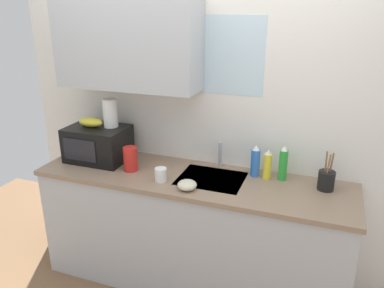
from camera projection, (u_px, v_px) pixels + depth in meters
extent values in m
cube|color=white|center=(208.00, 117.00, 2.93)|extent=(3.05, 0.10, 2.50)
cube|color=#B2B7BC|center=(128.00, 45.00, 2.74)|extent=(1.07, 0.32, 0.62)
cube|color=silver|center=(226.00, 56.00, 2.69)|extent=(0.56, 0.02, 0.55)
cube|color=#B2B7BC|center=(192.00, 232.00, 2.90)|extent=(2.25, 0.60, 0.86)
cube|color=#8C725B|center=(192.00, 179.00, 2.75)|extent=(2.28, 0.63, 0.03)
cube|color=#9EA0A5|center=(211.00, 187.00, 2.74)|extent=(0.46, 0.38, 0.14)
cylinder|color=#B2B5BA|center=(220.00, 154.00, 2.87)|extent=(0.03, 0.03, 0.20)
cube|color=black|center=(98.00, 143.00, 3.00)|extent=(0.46, 0.34, 0.27)
cube|color=black|center=(79.00, 150.00, 2.86)|extent=(0.28, 0.01, 0.17)
ellipsoid|color=gold|center=(91.00, 122.00, 2.96)|extent=(0.20, 0.11, 0.07)
cylinder|color=white|center=(110.00, 113.00, 2.93)|extent=(0.11, 0.11, 0.22)
cylinder|color=blue|center=(255.00, 163.00, 2.72)|extent=(0.07, 0.07, 0.20)
cone|color=white|center=(256.00, 148.00, 2.68)|extent=(0.05, 0.05, 0.04)
cylinder|color=yellow|center=(267.00, 166.00, 2.68)|extent=(0.06, 0.06, 0.19)
cone|color=white|center=(268.00, 152.00, 2.65)|extent=(0.04, 0.04, 0.04)
cylinder|color=green|center=(283.00, 165.00, 2.66)|extent=(0.06, 0.06, 0.22)
cone|color=white|center=(284.00, 148.00, 2.62)|extent=(0.05, 0.05, 0.04)
cylinder|color=red|center=(131.00, 159.00, 2.82)|extent=(0.10, 0.10, 0.18)
cylinder|color=white|center=(161.00, 175.00, 2.66)|extent=(0.08, 0.08, 0.09)
cylinder|color=black|center=(326.00, 180.00, 2.53)|extent=(0.11, 0.11, 0.13)
cylinder|color=olive|center=(325.00, 168.00, 2.51)|extent=(0.02, 0.02, 0.23)
cylinder|color=olive|center=(331.00, 168.00, 2.51)|extent=(0.03, 0.03, 0.23)
cylinder|color=olive|center=(328.00, 170.00, 2.49)|extent=(0.03, 0.01, 0.22)
ellipsoid|color=beige|center=(187.00, 185.00, 2.54)|extent=(0.13, 0.13, 0.06)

